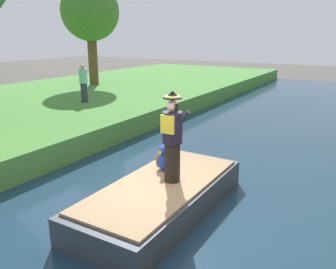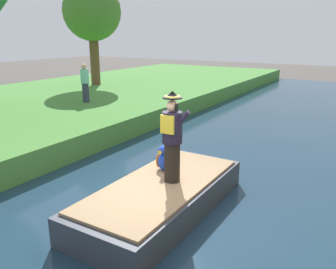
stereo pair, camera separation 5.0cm
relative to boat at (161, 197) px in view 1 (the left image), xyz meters
name	(u,v)px [view 1 (the left image)]	position (x,y,z in m)	size (l,w,h in m)	color
ground_plane	(158,217)	(0.00, -0.13, -0.40)	(80.00, 80.00, 0.00)	#4C4742
canal_water	(158,215)	(0.00, -0.13, -0.35)	(7.19, 48.00, 0.10)	#1E384C
boat	(161,197)	(0.00, 0.00, 0.00)	(1.80, 4.20, 0.61)	#333842
person_pirate	(172,137)	(0.14, 0.19, 1.23)	(0.61, 0.42, 1.85)	black
parrot_plush	(164,160)	(-0.31, 0.61, 0.55)	(0.36, 0.35, 0.57)	blue
tree_tall	(90,12)	(-10.43, 9.47, 4.33)	(3.16, 3.16, 5.56)	brown
person_bystander	(84,83)	(-7.08, 5.22, 1.23)	(0.34, 0.34, 1.60)	#33384C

